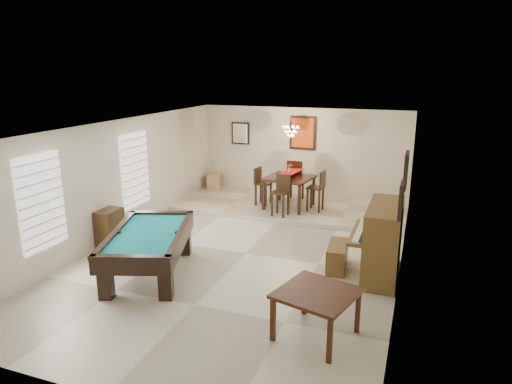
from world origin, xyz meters
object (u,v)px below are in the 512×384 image
Objects in this scene: piano_bench at (337,256)px; dining_chair_east at (315,191)px; pool_table at (149,254)px; flower_vase at (290,168)px; dining_chair_west at (263,186)px; dining_table at (289,190)px; apothecary_chest at (110,229)px; square_table at (316,314)px; dining_chair_north at (296,180)px; upright_piano at (374,240)px; chandelier at (291,127)px; dining_chair_south at (280,196)px; corner_bench at (214,181)px.

piano_bench is 3.29m from dining_chair_east.
flower_vase is at bearing 54.31° from pool_table.
dining_table is at bearing -81.25° from dining_chair_west.
apothecary_chest is (-4.66, -0.61, 0.18)m from piano_bench.
dining_table is 4.92× the size of flower_vase.
dining_chair_east reaches higher than square_table.
flower_vase is 0.87m from dining_chair_north.
chandelier is at bearing 127.54° from upright_piano.
dining_table is at bearing -88.34° from dining_chair_east.
upright_piano is 1.86× the size of piano_bench.
dining_chair_north reaches higher than apothecary_chest.
dining_chair_west is (-2.68, 5.46, 0.28)m from square_table.
pool_table is 4.72m from dining_table.
dining_chair_north is (-1.86, 3.82, 0.45)m from piano_bench.
dining_chair_east is (1.42, -0.03, 0.02)m from dining_chair_west.
dining_table is at bearing 128.64° from upright_piano.
apothecary_chest is 0.82× the size of dining_chair_south.
dining_table is at bearing 109.81° from square_table.
apothecary_chest is at bearing -173.66° from upright_piano.
piano_bench is 4.03m from dining_chair_west.
corner_bench is (-1.96, 1.10, -0.28)m from dining_chair_west.
dining_table is 0.71m from dining_chair_east.
dining_table is at bearing -22.16° from corner_bench.
upright_piano is at bearing 35.12° from dining_chair_east.
upright_piano reaches higher than dining_chair_south.
dining_chair_north reaches higher than pool_table.
chandelier is at bearing 119.78° from piano_bench.
upright_piano is 4.43m from chandelier.
pool_table is 5.41m from dining_chair_north.
flower_vase is (-0.00, 0.00, 0.59)m from dining_table.
dining_chair_south is 1.82m from chandelier.
square_table is 5.58m from dining_chair_east.
apothecary_chest is 0.73× the size of dining_chair_north.
flower_vase reaches higher than dining_chair_south.
dining_table is (2.81, 3.71, 0.17)m from apothecary_chest.
chandelier is at bearing 55.27° from pool_table.
chandelier is (-2.53, 3.30, 1.53)m from upright_piano.
dining_chair_west is 1.68× the size of chandelier.
dining_chair_north is at bearing 88.02° from chandelier.
upright_piano reaches higher than corner_bench.
chandelier is (0.68, 0.18, 1.58)m from dining_chair_west.
pool_table reaches higher than piano_bench.
apothecary_chest reaches higher than corner_bench.
dining_chair_north reaches higher than dining_table.
chandelier reaches higher than dining_chair_north.
pool_table is 4.93m from dining_chair_east.
flower_vase is at bearing 180.00° from dining_table.
pool_table is at bearing -28.63° from apothecary_chest.
dining_table reaches higher than corner_bench.
square_table is at bearing -59.79° from dining_chair_south.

